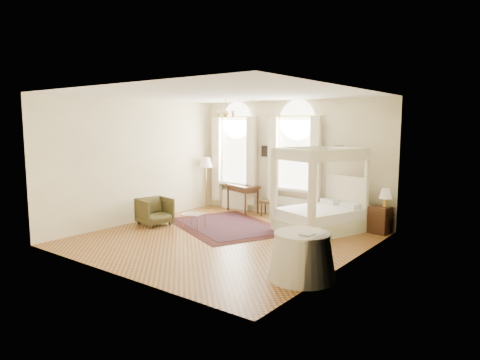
# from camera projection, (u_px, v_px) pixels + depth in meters

# --- Properties ---
(ground) EXTENTS (6.00, 6.00, 0.00)m
(ground) POSITION_uv_depth(u_px,v_px,m) (224.00, 239.00, 9.92)
(ground) COLOR #A66E30
(ground) RESTS_ON ground
(room_walls) EXTENTS (6.00, 6.00, 6.00)m
(room_walls) POSITION_uv_depth(u_px,v_px,m) (223.00, 153.00, 9.66)
(room_walls) COLOR #FFF7C2
(room_walls) RESTS_ON ground
(window_left) EXTENTS (1.62, 0.27, 3.29)m
(window_left) POSITION_uv_depth(u_px,v_px,m) (235.00, 162.00, 13.13)
(window_left) COLOR white
(window_left) RESTS_ON room_walls
(window_right) EXTENTS (1.62, 0.27, 3.29)m
(window_right) POSITION_uv_depth(u_px,v_px,m) (295.00, 166.00, 11.87)
(window_right) COLOR white
(window_right) RESTS_ON room_walls
(chandelier) EXTENTS (0.51, 0.45, 0.50)m
(chandelier) POSITION_uv_depth(u_px,v_px,m) (226.00, 114.00, 11.03)
(chandelier) COLOR #B28F3B
(chandelier) RESTS_ON room_walls
(wall_pictures) EXTENTS (2.54, 0.03, 0.39)m
(wall_pictures) POSITION_uv_depth(u_px,v_px,m) (293.00, 151.00, 11.97)
(wall_pictures) COLOR black
(wall_pictures) RESTS_ON room_walls
(canopy_bed) EXTENTS (2.09, 2.30, 2.07)m
(canopy_bed) POSITION_uv_depth(u_px,v_px,m) (318.00, 212.00, 10.55)
(canopy_bed) COLOR beige
(canopy_bed) RESTS_ON ground
(nightstand) EXTENTS (0.51, 0.48, 0.66)m
(nightstand) POSITION_uv_depth(u_px,v_px,m) (380.00, 220.00, 10.39)
(nightstand) COLOR #3C2010
(nightstand) RESTS_ON ground
(nightstand_lamp) EXTENTS (0.30, 0.30, 0.44)m
(nightstand_lamp) POSITION_uv_depth(u_px,v_px,m) (385.00, 195.00, 10.28)
(nightstand_lamp) COLOR #B28F3B
(nightstand_lamp) RESTS_ON nightstand
(writing_desk) EXTENTS (1.23, 0.91, 0.82)m
(writing_desk) POSITION_uv_depth(u_px,v_px,m) (243.00, 189.00, 12.85)
(writing_desk) COLOR #3C2010
(writing_desk) RESTS_ON ground
(laptop) EXTENTS (0.35, 0.27, 0.02)m
(laptop) POSITION_uv_depth(u_px,v_px,m) (245.00, 184.00, 12.85)
(laptop) COLOR black
(laptop) RESTS_ON writing_desk
(stool) EXTENTS (0.48, 0.48, 0.47)m
(stool) POSITION_uv_depth(u_px,v_px,m) (268.00, 203.00, 12.33)
(stool) COLOR #43351C
(stool) RESTS_ON ground
(armchair) EXTENTS (0.94, 0.92, 0.72)m
(armchair) POSITION_uv_depth(u_px,v_px,m) (155.00, 211.00, 11.23)
(armchair) COLOR #423B1C
(armchair) RESTS_ON ground
(coffee_table) EXTENTS (0.56, 0.40, 0.37)m
(coffee_table) POSITION_uv_depth(u_px,v_px,m) (194.00, 215.00, 10.92)
(coffee_table) COLOR white
(coffee_table) RESTS_ON ground
(floor_lamp) EXTENTS (0.42, 0.42, 1.61)m
(floor_lamp) POSITION_uv_depth(u_px,v_px,m) (206.00, 165.00, 13.28)
(floor_lamp) COLOR #B28F3B
(floor_lamp) RESTS_ON ground
(oriental_rug) EXTENTS (3.86, 3.41, 0.01)m
(oriental_rug) POSITION_uv_depth(u_px,v_px,m) (227.00, 226.00, 11.13)
(oriental_rug) COLOR #3B130E
(oriental_rug) RESTS_ON ground
(side_table) EXTENTS (1.18, 1.18, 0.80)m
(side_table) POSITION_uv_depth(u_px,v_px,m) (302.00, 256.00, 7.32)
(side_table) COLOR beige
(side_table) RESTS_ON ground
(book) EXTENTS (0.21, 0.27, 0.02)m
(book) POSITION_uv_depth(u_px,v_px,m) (303.00, 233.00, 7.19)
(book) COLOR black
(book) RESTS_ON side_table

